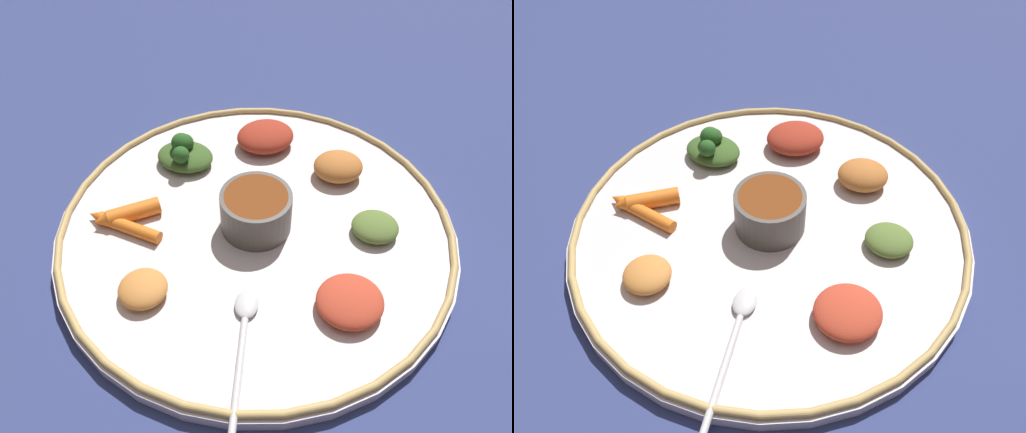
# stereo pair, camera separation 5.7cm
# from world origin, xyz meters

# --- Properties ---
(ground_plane) EXTENTS (2.40, 2.40, 0.00)m
(ground_plane) POSITION_xyz_m (0.00, 0.00, 0.00)
(ground_plane) COLOR navy
(platter) EXTENTS (0.45, 0.45, 0.02)m
(platter) POSITION_xyz_m (0.00, 0.00, 0.01)
(platter) COLOR silver
(platter) RESTS_ON ground_plane
(platter_rim) EXTENTS (0.45, 0.45, 0.01)m
(platter_rim) POSITION_xyz_m (0.00, 0.00, 0.02)
(platter_rim) COLOR tan
(platter_rim) RESTS_ON platter
(center_bowl) EXTENTS (0.08, 0.08, 0.05)m
(center_bowl) POSITION_xyz_m (0.00, 0.00, 0.04)
(center_bowl) COLOR #4C4742
(center_bowl) RESTS_ON platter
(spoon) EXTENTS (0.14, 0.14, 0.01)m
(spoon) POSITION_xyz_m (0.11, 0.11, 0.02)
(spoon) COLOR silver
(spoon) RESTS_ON platter
(greens_pile) EXTENTS (0.09, 0.09, 0.04)m
(greens_pile) POSITION_xyz_m (0.00, -0.14, 0.03)
(greens_pile) COLOR #385623
(greens_pile) RESTS_ON platter
(carrot_near_spoon) EXTENTS (0.08, 0.04, 0.02)m
(carrot_near_spoon) POSITION_xyz_m (0.11, -0.10, 0.02)
(carrot_near_spoon) COLOR orange
(carrot_near_spoon) RESTS_ON platter
(carrot_outer) EXTENTS (0.05, 0.09, 0.01)m
(carrot_outer) POSITION_xyz_m (0.12, -0.09, 0.02)
(carrot_outer) COLOR orange
(carrot_outer) RESTS_ON platter
(mound_beet) EXTENTS (0.10, 0.09, 0.03)m
(mound_beet) POSITION_xyz_m (-0.10, -0.10, 0.03)
(mound_beet) COLOR maroon
(mound_beet) RESTS_ON platter
(mound_berbere_red) EXTENTS (0.08, 0.08, 0.02)m
(mound_berbere_red) POSITION_xyz_m (-0.00, 0.14, 0.03)
(mound_berbere_red) COLOR #B73D28
(mound_berbere_red) RESTS_ON platter
(mound_squash) EXTENTS (0.07, 0.07, 0.02)m
(mound_squash) POSITION_xyz_m (0.15, 0.00, 0.03)
(mound_squash) COLOR #C67A38
(mound_squash) RESTS_ON platter
(mound_collards) EXTENTS (0.07, 0.07, 0.02)m
(mound_collards) POSITION_xyz_m (-0.10, 0.09, 0.03)
(mound_collards) COLOR #567033
(mound_collards) RESTS_ON platter
(mound_chickpea) EXTENTS (0.08, 0.08, 0.03)m
(mound_chickpea) POSITION_xyz_m (-0.13, -0.00, 0.03)
(mound_chickpea) COLOR #B2662D
(mound_chickpea) RESTS_ON platter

